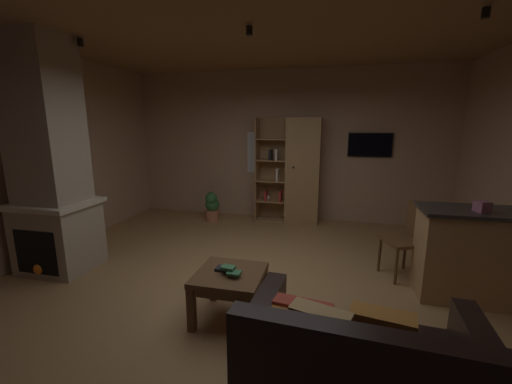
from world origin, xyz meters
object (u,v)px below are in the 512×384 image
at_px(coffee_table, 230,281).
at_px(potted_floor_plant, 212,206).
at_px(table_book_1, 234,273).
at_px(table_book_2, 228,268).
at_px(kitchen_bar_counter, 496,257).
at_px(leather_couch, 355,372).
at_px(stone_fireplace, 50,170).
at_px(dining_chair, 409,236).
at_px(wall_mounted_tv, 370,145).
at_px(bookshelf_cabinet, 298,172).
at_px(table_book_0, 223,269).
at_px(tissue_box, 482,207).

distance_m(coffee_table, potted_floor_plant, 3.32).
xyz_separation_m(table_book_1, table_book_2, (-0.07, 0.04, 0.03)).
distance_m(kitchen_bar_counter, potted_floor_plant, 4.50).
distance_m(kitchen_bar_counter, leather_couch, 2.35).
xyz_separation_m(stone_fireplace, table_book_1, (2.59, -0.63, -0.79)).
height_order(table_book_2, dining_chair, dining_chair).
height_order(potted_floor_plant, wall_mounted_tv, wall_mounted_tv).
bearing_deg(coffee_table, potted_floor_plant, 114.09).
bearing_deg(wall_mounted_tv, bookshelf_cabinet, -170.65).
bearing_deg(table_book_2, bookshelf_cabinet, 85.14).
relative_size(stone_fireplace, table_book_2, 22.56).
xyz_separation_m(coffee_table, table_book_0, (-0.08, 0.03, 0.11)).
relative_size(kitchen_bar_counter, table_book_0, 11.57).
xyz_separation_m(table_book_0, potted_floor_plant, (-1.27, 3.00, -0.20)).
height_order(stone_fireplace, dining_chair, stone_fireplace).
distance_m(coffee_table, table_book_1, 0.17).
xyz_separation_m(tissue_box, leather_couch, (-1.29, -1.70, -0.74)).
relative_size(leather_couch, potted_floor_plant, 2.67).
bearing_deg(tissue_box, coffee_table, -160.16).
height_order(leather_couch, table_book_0, leather_couch).
relative_size(bookshelf_cabinet, table_book_1, 16.13).
distance_m(stone_fireplace, potted_floor_plant, 2.92).
bearing_deg(coffee_table, tissue_box, 19.84).
distance_m(tissue_box, wall_mounted_tv, 2.87).
bearing_deg(wall_mounted_tv, table_book_1, -112.32).
xyz_separation_m(stone_fireplace, kitchen_bar_counter, (5.15, 0.40, -0.81)).
height_order(bookshelf_cabinet, coffee_table, bookshelf_cabinet).
xyz_separation_m(leather_couch, table_book_2, (-1.12, 0.80, 0.23)).
bearing_deg(table_book_0, wall_mounted_tv, 65.06).
bearing_deg(potted_floor_plant, tissue_box, -29.94).
relative_size(tissue_box, table_book_1, 0.97).
bearing_deg(kitchen_bar_counter, table_book_2, -159.37).
bearing_deg(stone_fireplace, tissue_box, 3.66).
height_order(coffee_table, table_book_0, table_book_0).
bearing_deg(table_book_0, tissue_box, 18.60).
xyz_separation_m(table_book_0, wall_mounted_tv, (1.65, 3.54, 1.01)).
xyz_separation_m(stone_fireplace, coffee_table, (2.52, -0.55, -0.93)).
bearing_deg(table_book_1, table_book_0, 143.57).
height_order(bookshelf_cabinet, kitchen_bar_counter, bookshelf_cabinet).
bearing_deg(kitchen_bar_counter, stone_fireplace, -175.53).
relative_size(leather_couch, wall_mounted_tv, 1.98).
xyz_separation_m(tissue_box, coffee_table, (-2.40, -0.87, -0.67)).
relative_size(coffee_table, wall_mounted_tv, 0.82).
xyz_separation_m(table_book_0, table_book_1, (0.15, -0.11, 0.03)).
bearing_deg(coffee_table, table_book_1, -48.49).
xyz_separation_m(table_book_1, dining_chair, (1.80, 1.44, 0.01)).
height_order(table_book_1, wall_mounted_tv, wall_mounted_tv).
height_order(stone_fireplace, coffee_table, stone_fireplace).
distance_m(leather_couch, table_book_2, 1.39).
bearing_deg(dining_chair, table_book_2, -143.08).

